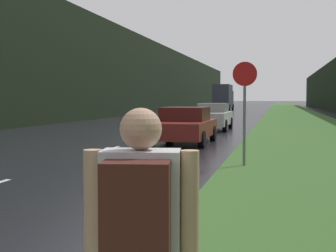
{
  "coord_description": "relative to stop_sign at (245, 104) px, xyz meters",
  "views": [
    {
      "loc": [
        5.54,
        -0.46,
        1.72
      ],
      "look_at": [
        2.17,
        13.76,
        0.85
      ],
      "focal_mm": 50.0,
      "sensor_mm": 36.0,
      "label": 1
    }
  ],
  "objects": [
    {
      "name": "car_passing_far",
      "position": [
        -2.63,
        13.33,
        -0.84
      ],
      "size": [
        1.84,
        4.48,
        1.45
      ],
      "rotation": [
        0.0,
        0.0,
        3.14
      ],
      "color": "#BCBCBC",
      "rests_on": "ground_plane"
    },
    {
      "name": "lane_stripe_d",
      "position": [
        -4.7,
        9.39,
        -1.57
      ],
      "size": [
        0.12,
        3.0,
        0.01
      ],
      "primitive_type": "cube",
      "color": "silver",
      "rests_on": "ground_plane"
    },
    {
      "name": "stop_sign",
      "position": [
        0.0,
        0.0,
        0.0
      ],
      "size": [
        0.61,
        0.07,
        2.63
      ],
      "color": "slate",
      "rests_on": "ground_plane"
    },
    {
      "name": "car_passing_near",
      "position": [
        -2.63,
        5.48,
        -0.88
      ],
      "size": [
        2.01,
        4.56,
        1.38
      ],
      "rotation": [
        0.0,
        0.0,
        3.14
      ],
      "color": "maroon",
      "rests_on": "ground_plane"
    },
    {
      "name": "lane_stripe_e",
      "position": [
        -4.7,
        16.39,
        -1.57
      ],
      "size": [
        0.12,
        3.0,
        0.01
      ],
      "primitive_type": "cube",
      "color": "silver",
      "rests_on": "ground_plane"
    },
    {
      "name": "grass_verge",
      "position": [
        2.44,
        28.59,
        -1.56
      ],
      "size": [
        6.0,
        240.0,
        0.02
      ],
      "primitive_type": "cube",
      "color": "#386028",
      "rests_on": "ground_plane"
    },
    {
      "name": "treeline_far_side",
      "position": [
        -14.84,
        38.59,
        2.74
      ],
      "size": [
        2.0,
        140.0,
        8.62
      ],
      "primitive_type": "cube",
      "color": "black",
      "rests_on": "ground_plane"
    },
    {
      "name": "hitchhiker_with_backpack",
      "position": [
        0.18,
        -9.69,
        -0.61
      ],
      "size": [
        0.57,
        0.45,
        1.67
      ],
      "rotation": [
        0.0,
        0.0,
        0.17
      ],
      "color": "navy",
      "rests_on": "ground_plane"
    },
    {
      "name": "delivery_truck",
      "position": [
        -6.77,
        54.08,
        0.32
      ],
      "size": [
        2.4,
        7.47,
        3.61
      ],
      "color": "black",
      "rests_on": "ground_plane"
    },
    {
      "name": "lane_stripe_c",
      "position": [
        -4.7,
        2.39,
        -1.57
      ],
      "size": [
        0.12,
        3.0,
        0.01
      ],
      "primitive_type": "cube",
      "color": "silver",
      "rests_on": "ground_plane"
    }
  ]
}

